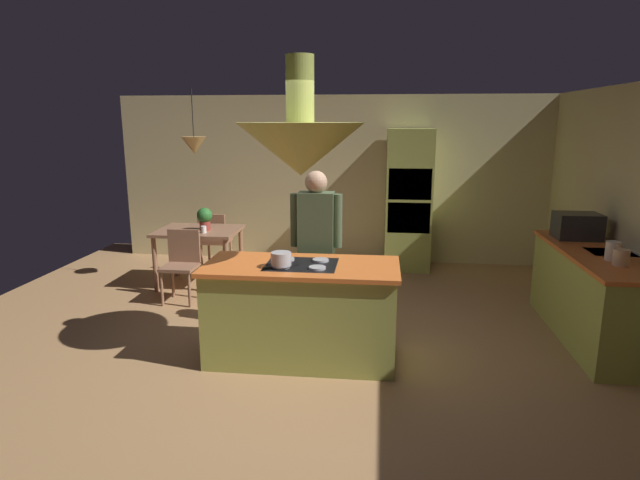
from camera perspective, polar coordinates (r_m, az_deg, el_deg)
ground at (r=5.27m, az=-1.61°, el=-11.60°), size 8.16×8.16×0.00m
wall_back at (r=8.28m, az=1.75°, el=6.52°), size 6.80×0.10×2.55m
kitchen_island at (r=4.92m, az=-1.98°, el=-7.69°), size 1.76×0.82×0.93m
counter_run_right at (r=6.02m, az=27.31°, el=-5.23°), size 0.73×2.07×0.91m
oven_tower at (r=7.89m, az=9.49°, el=4.25°), size 0.66×0.62×2.06m
dining_table at (r=7.23m, az=-12.91°, el=0.30°), size 1.07×0.84×0.76m
person_at_island at (r=5.41m, az=-0.41°, el=-0.12°), size 0.53×0.23×1.69m
range_hood at (r=4.61m, az=-2.12°, el=10.08°), size 1.10×1.10×1.00m
pendant_light_over_table at (r=7.08m, az=-13.40°, el=9.89°), size 0.32×0.32×0.82m
chair_facing_island at (r=6.68m, az=-14.65°, el=-2.14°), size 0.40×0.40×0.87m
chair_by_back_wall at (r=7.86m, az=-11.32°, el=0.23°), size 0.40×0.40×0.87m
potted_plant_on_table at (r=7.11m, az=-12.31°, el=2.37°), size 0.20×0.20×0.30m
cup_on_table at (r=6.96m, az=-12.42°, el=1.11°), size 0.07×0.07×0.09m
canister_flour at (r=5.43m, az=29.66°, el=-1.65°), size 0.14×0.14×0.15m
canister_sugar at (r=5.59m, az=28.98°, el=-1.04°), size 0.13×0.13×0.18m
microwave_on_counter at (r=6.44m, az=25.95°, el=1.37°), size 0.46×0.36×0.28m
cooking_pot_on_cooktop at (r=4.66m, az=-4.21°, el=-2.05°), size 0.18×0.18×0.12m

